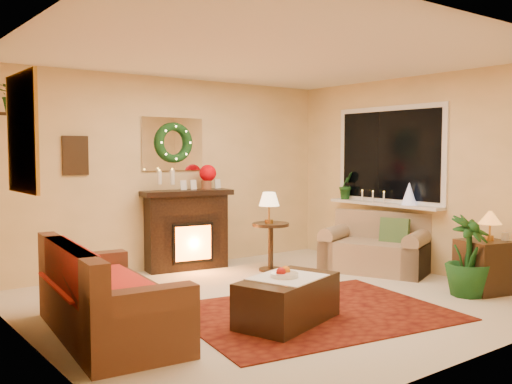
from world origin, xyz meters
TOP-DOWN VIEW (x-y plane):
  - floor at (0.00, 0.00)m, footprint 5.00×5.00m
  - ceiling at (0.00, 0.00)m, footprint 5.00×5.00m
  - wall_back at (0.00, 2.25)m, footprint 5.00×5.00m
  - wall_front at (0.00, -2.25)m, footprint 5.00×5.00m
  - wall_left at (-2.50, 0.00)m, footprint 4.50×4.50m
  - wall_right at (2.50, 0.00)m, footprint 4.50×4.50m
  - area_rug at (-0.00, -0.59)m, footprint 2.82×2.29m
  - sofa at (-1.87, -0.01)m, footprint 1.03×1.97m
  - red_throw at (-1.92, 0.12)m, footprint 0.77×1.25m
  - fireplace at (0.08, 2.04)m, footprint 1.14×0.51m
  - poinsettia at (0.42, 2.02)m, footprint 0.23×0.23m
  - mantel_candle_a at (-0.33, 2.00)m, footprint 0.06×0.06m
  - mantel_candle_b at (-0.13, 2.02)m, footprint 0.07×0.07m
  - mantel_mirror at (0.00, 2.23)m, footprint 0.92×0.02m
  - wreath at (0.00, 2.19)m, footprint 0.55×0.11m
  - wall_art at (-1.35, 2.23)m, footprint 0.32×0.03m
  - gold_mirror at (-2.48, 0.30)m, footprint 0.03×0.84m
  - hanging_plant at (-2.34, 1.05)m, footprint 0.33×0.28m
  - loveseat at (2.01, 0.37)m, footprint 1.24×1.55m
  - window_frame at (2.48, 0.55)m, footprint 0.03×1.86m
  - window_glass at (2.47, 0.55)m, footprint 0.02×1.70m
  - window_sill at (2.38, 0.55)m, footprint 0.22×1.86m
  - mini_tree at (2.38, 0.12)m, footprint 0.20×0.20m
  - sill_plant at (2.39, 1.28)m, footprint 0.30×0.24m
  - side_table_round at (0.93, 1.25)m, footprint 0.51×0.51m
  - lamp_cream at (0.89, 1.24)m, footprint 0.27×0.27m
  - end_table_square at (2.11, -1.14)m, footprint 0.59×0.59m
  - lamp_tiffany at (2.15, -1.18)m, footprint 0.26×0.26m
  - coffee_table at (-0.43, -0.70)m, footprint 1.15×0.86m
  - fruit_bowl at (-0.46, -0.69)m, footprint 0.26×0.26m
  - floor_palm at (1.83, -1.12)m, footprint 1.56×1.56m

SIDE VIEW (x-z plane):
  - floor at x=0.00m, z-range 0.00..0.00m
  - area_rug at x=0.00m, z-range 0.00..0.01m
  - coffee_table at x=-0.43m, z-range -0.01..0.43m
  - end_table_square at x=2.11m, z-range -0.03..0.57m
  - side_table_round at x=0.93m, z-range 0.00..0.65m
  - loveseat at x=2.01m, z-range 0.03..0.81m
  - sofa at x=-1.87m, z-range 0.02..0.84m
  - floor_palm at x=1.83m, z-range -0.88..1.78m
  - fruit_bowl at x=-0.46m, z-range 0.42..0.48m
  - red_throw at x=-1.92m, z-range 0.45..0.46m
  - fireplace at x=0.08m, z-range 0.05..1.05m
  - lamp_tiffany at x=2.15m, z-range 0.56..0.93m
  - window_sill at x=2.38m, z-range 0.85..0.89m
  - lamp_cream at x=0.89m, z-range 0.67..1.09m
  - mini_tree at x=2.38m, z-range 0.89..1.19m
  - sill_plant at x=2.39m, z-range 0.82..1.35m
  - mantel_candle_a at x=-0.33m, z-range 1.17..1.35m
  - mantel_candle_b at x=-0.13m, z-range 1.16..1.36m
  - wall_back at x=0.00m, z-range 1.30..1.30m
  - wall_front at x=0.00m, z-range 1.30..1.30m
  - wall_left at x=-2.50m, z-range 1.30..1.30m
  - wall_right at x=2.50m, z-range 1.30..1.30m
  - poinsettia at x=0.42m, z-range 1.18..1.42m
  - wall_art at x=-1.35m, z-range 1.31..1.79m
  - window_frame at x=2.48m, z-range 0.87..2.23m
  - window_glass at x=2.47m, z-range 0.94..2.16m
  - mantel_mirror at x=0.00m, z-range 1.34..2.06m
  - wreath at x=0.00m, z-range 1.44..2.00m
  - gold_mirror at x=-2.48m, z-range 1.25..2.25m
  - hanging_plant at x=-2.34m, z-range 1.79..2.15m
  - ceiling at x=0.00m, z-range 2.60..2.60m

